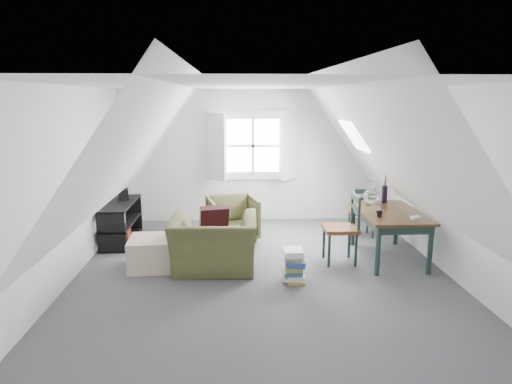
{
  "coord_description": "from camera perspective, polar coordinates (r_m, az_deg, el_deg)",
  "views": [
    {
      "loc": [
        -0.37,
        -5.88,
        2.35
      ],
      "look_at": [
        -0.05,
        0.6,
        1.0
      ],
      "focal_mm": 32.0,
      "sensor_mm": 36.0,
      "label": 1
    }
  ],
  "objects": [
    {
      "name": "floor",
      "position": [
        6.34,
        0.72,
        -9.97
      ],
      "size": [
        5.5,
        5.5,
        0.0
      ],
      "primitive_type": "plane",
      "color": "#48474C",
      "rests_on": "ground"
    },
    {
      "name": "ceiling",
      "position": [
        5.89,
        0.78,
        13.24
      ],
      "size": [
        5.5,
        5.5,
        0.0
      ],
      "primitive_type": "plane",
      "rotation": [
        3.14,
        0.0,
        0.0
      ],
      "color": "white",
      "rests_on": "wall_back"
    },
    {
      "name": "wall_back",
      "position": [
        8.71,
        -0.39,
        4.52
      ],
      "size": [
        5.0,
        0.0,
        5.0
      ],
      "primitive_type": "plane",
      "rotation": [
        1.57,
        0.0,
        0.0
      ],
      "color": "silver",
      "rests_on": "ground"
    },
    {
      "name": "wall_front",
      "position": [
        3.34,
        3.74,
        -7.47
      ],
      "size": [
        5.0,
        0.0,
        5.0
      ],
      "primitive_type": "plane",
      "rotation": [
        -1.57,
        0.0,
        0.0
      ],
      "color": "silver",
      "rests_on": "ground"
    },
    {
      "name": "wall_left",
      "position": [
        6.35,
        -22.41,
        0.91
      ],
      "size": [
        0.0,
        5.5,
        5.5
      ],
      "primitive_type": "plane",
      "rotation": [
        1.57,
        0.0,
        1.57
      ],
      "color": "silver",
      "rests_on": "ground"
    },
    {
      "name": "wall_right",
      "position": [
        6.63,
        22.85,
        1.31
      ],
      "size": [
        0.0,
        5.5,
        5.5
      ],
      "primitive_type": "plane",
      "rotation": [
        1.57,
        0.0,
        -1.57
      ],
      "color": "silver",
      "rests_on": "ground"
    },
    {
      "name": "slope_left",
      "position": [
        6.02,
        -14.21,
        5.95
      ],
      "size": [
        3.19,
        5.5,
        4.48
      ],
      "primitive_type": "plane",
      "rotation": [
        0.0,
        2.19,
        0.0
      ],
      "color": "white",
      "rests_on": "wall_left"
    },
    {
      "name": "slope_right",
      "position": [
        6.21,
        15.27,
        6.06
      ],
      "size": [
        3.19,
        5.5,
        4.48
      ],
      "primitive_type": "plane",
      "rotation": [
        0.0,
        -2.19,
        0.0
      ],
      "color": "white",
      "rests_on": "wall_right"
    },
    {
      "name": "dormer_window",
      "position": [
        8.61,
        -0.37,
        5.78
      ],
      "size": [
        1.71,
        0.35,
        1.3
      ],
      "color": "white",
      "rests_on": "wall_back"
    },
    {
      "name": "skylight",
      "position": [
        7.46,
        12.18,
        6.87
      ],
      "size": [
        0.35,
        0.75,
        0.47
      ],
      "primitive_type": "cube",
      "rotation": [
        0.0,
        0.95,
        0.0
      ],
      "color": "white",
      "rests_on": "slope_right"
    },
    {
      "name": "armchair_near",
      "position": [
        6.45,
        -5.2,
        -9.62
      ],
      "size": [
        1.19,
        1.05,
        0.75
      ],
      "primitive_type": "imported",
      "rotation": [
        0.0,
        0.0,
        3.11
      ],
      "color": "#464825",
      "rests_on": "floor"
    },
    {
      "name": "armchair_far",
      "position": [
        7.74,
        -2.93,
        -5.9
      ],
      "size": [
        0.93,
        0.95,
        0.73
      ],
      "primitive_type": "imported",
      "rotation": [
        0.0,
        0.0,
        0.21
      ],
      "color": "#464825",
      "rests_on": "floor"
    },
    {
      "name": "throw_pillow",
      "position": [
        6.38,
        -5.26,
        -3.46
      ],
      "size": [
        0.43,
        0.31,
        0.41
      ],
      "primitive_type": "cube",
      "rotation": [
        0.31,
        0.0,
        0.22
      ],
      "color": "#340E14",
      "rests_on": "armchair_near"
    },
    {
      "name": "ottoman",
      "position": [
        6.59,
        -12.72,
        -7.42
      ],
      "size": [
        0.68,
        0.68,
        0.43
      ],
      "primitive_type": "cube",
      "rotation": [
        0.0,
        0.0,
        0.06
      ],
      "color": "#BFAF92",
      "rests_on": "floor"
    },
    {
      "name": "dining_table",
      "position": [
        6.95,
        16.32,
        -3.07
      ],
      "size": [
        0.86,
        1.44,
        0.72
      ],
      "rotation": [
        0.0,
        0.0,
        -0.02
      ],
      "color": "#331F0D",
      "rests_on": "floor"
    },
    {
      "name": "demijohn",
      "position": [
        7.27,
        14.16,
        -0.44
      ],
      "size": [
        0.24,
        0.24,
        0.33
      ],
      "rotation": [
        0.0,
        0.0,
        -0.33
      ],
      "color": "silver",
      "rests_on": "dining_table"
    },
    {
      "name": "vase_twigs",
      "position": [
        7.43,
        15.79,
        -0.15
      ],
      "size": [
        0.09,
        0.1,
        0.68
      ],
      "rotation": [
        0.0,
        0.0,
        0.02
      ],
      "color": "black",
      "rests_on": "dining_table"
    },
    {
      "name": "cup",
      "position": [
        6.57,
        15.15,
        -3.0
      ],
      "size": [
        0.11,
        0.11,
        0.09
      ],
      "primitive_type": "imported",
      "rotation": [
        0.0,
        0.0,
        0.28
      ],
      "color": "black",
      "rests_on": "dining_table"
    },
    {
      "name": "paper_box",
      "position": [
        6.58,
        19.29,
        -3.05
      ],
      "size": [
        0.14,
        0.12,
        0.04
      ],
      "primitive_type": "cube",
      "rotation": [
        0.0,
        0.0,
        0.35
      ],
      "color": "white",
      "rests_on": "dining_table"
    },
    {
      "name": "dining_chair_far",
      "position": [
        7.96,
        13.11,
        -2.32
      ],
      "size": [
        0.41,
        0.41,
        0.87
      ],
      "rotation": [
        0.0,
        0.0,
        3.5
      ],
      "color": "#5E2F14",
      "rests_on": "floor"
    },
    {
      "name": "dining_chair_near",
      "position": [
        6.66,
        10.82,
        -4.37
      ],
      "size": [
        0.47,
        0.47,
        1.0
      ],
      "rotation": [
        0.0,
        0.0,
        -1.57
      ],
      "color": "#5E2F14",
      "rests_on": "floor"
    },
    {
      "name": "media_shelf",
      "position": [
        7.85,
        -16.57,
        -3.89
      ],
      "size": [
        0.43,
        1.28,
        0.66
      ],
      "rotation": [
        0.0,
        0.0,
        -0.08
      ],
      "color": "black",
      "rests_on": "floor"
    },
    {
      "name": "electronics_box",
      "position": [
        8.02,
        -16.27,
        -0.31
      ],
      "size": [
        0.22,
        0.26,
        0.18
      ],
      "primitive_type": "cube",
      "rotation": [
        0.0,
        0.0,
        0.25
      ],
      "color": "black",
      "rests_on": "media_shelf"
    },
    {
      "name": "magazine_stack",
      "position": [
        5.99,
        4.76,
        -9.15
      ],
      "size": [
        0.32,
        0.38,
        0.43
      ],
      "rotation": [
        0.0,
        0.0,
        -0.19
      ],
      "color": "#B29933",
      "rests_on": "floor"
    }
  ]
}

